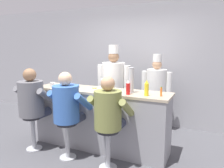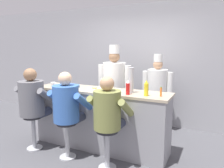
{
  "view_description": "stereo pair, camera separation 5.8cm",
  "coord_description": "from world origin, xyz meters",
  "px_view_note": "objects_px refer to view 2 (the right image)",
  "views": [
    {
      "loc": [
        1.73,
        -2.92,
        1.75
      ],
      "look_at": [
        0.25,
        0.26,
        1.16
      ],
      "focal_mm": 35.0,
      "sensor_mm": 36.0,
      "label": 1
    },
    {
      "loc": [
        1.79,
        -2.9,
        1.75
      ],
      "look_at": [
        0.25,
        0.26,
        1.16
      ],
      "focal_mm": 35.0,
      "sensor_mm": 36.0,
      "label": 2
    }
  ],
  "objects_px": {
    "breakfast_plate": "(94,89)",
    "diner_seated_blue": "(67,105)",
    "coffee_mug_white": "(53,85)",
    "water_pitcher_clear": "(105,85)",
    "diner_seated_olive": "(108,112)",
    "cup_stack_steel": "(131,80)",
    "ketchup_bottle_red": "(128,88)",
    "diner_seated_grey": "(33,100)",
    "mustard_bottle_yellow": "(146,89)",
    "hot_sauce_bottle_orange": "(161,92)",
    "cook_in_whites_far": "(157,90)",
    "cereal_bowl": "(76,86)",
    "cook_in_whites_near": "(114,86)"
  },
  "relations": [
    {
      "from": "diner_seated_grey",
      "to": "diner_seated_olive",
      "type": "height_order",
      "value": "diner_seated_grey"
    },
    {
      "from": "coffee_mug_white",
      "to": "diner_seated_grey",
      "type": "height_order",
      "value": "diner_seated_grey"
    },
    {
      "from": "ketchup_bottle_red",
      "to": "breakfast_plate",
      "type": "bearing_deg",
      "value": 170.05
    },
    {
      "from": "cereal_bowl",
      "to": "cook_in_whites_far",
      "type": "distance_m",
      "value": 1.69
    },
    {
      "from": "cup_stack_steel",
      "to": "diner_seated_blue",
      "type": "relative_size",
      "value": 0.29
    },
    {
      "from": "mustard_bottle_yellow",
      "to": "breakfast_plate",
      "type": "bearing_deg",
      "value": 175.14
    },
    {
      "from": "ketchup_bottle_red",
      "to": "hot_sauce_bottle_orange",
      "type": "relative_size",
      "value": 1.58
    },
    {
      "from": "ketchup_bottle_red",
      "to": "diner_seated_grey",
      "type": "bearing_deg",
      "value": -166.6
    },
    {
      "from": "mustard_bottle_yellow",
      "to": "diner_seated_blue",
      "type": "bearing_deg",
      "value": -160.11
    },
    {
      "from": "diner_seated_blue",
      "to": "cook_in_whites_far",
      "type": "bearing_deg",
      "value": 60.68
    },
    {
      "from": "coffee_mug_white",
      "to": "diner_seated_olive",
      "type": "distance_m",
      "value": 1.35
    },
    {
      "from": "coffee_mug_white",
      "to": "cook_in_whites_near",
      "type": "bearing_deg",
      "value": 47.54
    },
    {
      "from": "diner_seated_blue",
      "to": "cook_in_whites_near",
      "type": "bearing_deg",
      "value": 79.27
    },
    {
      "from": "breakfast_plate",
      "to": "coffee_mug_white",
      "type": "relative_size",
      "value": 1.82
    },
    {
      "from": "coffee_mug_white",
      "to": "cup_stack_steel",
      "type": "distance_m",
      "value": 1.44
    },
    {
      "from": "mustard_bottle_yellow",
      "to": "diner_seated_grey",
      "type": "bearing_deg",
      "value": -167.52
    },
    {
      "from": "diner_seated_blue",
      "to": "cook_in_whites_far",
      "type": "height_order",
      "value": "cook_in_whites_far"
    },
    {
      "from": "ketchup_bottle_red",
      "to": "cup_stack_steel",
      "type": "height_order",
      "value": "cup_stack_steel"
    },
    {
      "from": "ketchup_bottle_red",
      "to": "cook_in_whites_near",
      "type": "xyz_separation_m",
      "value": [
        -0.63,
        0.84,
        -0.15
      ]
    },
    {
      "from": "cup_stack_steel",
      "to": "diner_seated_blue",
      "type": "xyz_separation_m",
      "value": [
        -0.86,
        -0.51,
        -0.39
      ]
    },
    {
      "from": "breakfast_plate",
      "to": "diner_seated_blue",
      "type": "bearing_deg",
      "value": -112.39
    },
    {
      "from": "diner_seated_olive",
      "to": "cup_stack_steel",
      "type": "bearing_deg",
      "value": 74.31
    },
    {
      "from": "water_pitcher_clear",
      "to": "breakfast_plate",
      "type": "relative_size",
      "value": 0.87
    },
    {
      "from": "cook_in_whites_near",
      "to": "cook_in_whites_far",
      "type": "relative_size",
      "value": 1.11
    },
    {
      "from": "cup_stack_steel",
      "to": "diner_seated_grey",
      "type": "relative_size",
      "value": 0.29
    },
    {
      "from": "water_pitcher_clear",
      "to": "mustard_bottle_yellow",
      "type": "bearing_deg",
      "value": -1.26
    },
    {
      "from": "diner_seated_grey",
      "to": "cook_in_whites_near",
      "type": "bearing_deg",
      "value": 52.12
    },
    {
      "from": "mustard_bottle_yellow",
      "to": "cook_in_whites_near",
      "type": "bearing_deg",
      "value": 138.38
    },
    {
      "from": "mustard_bottle_yellow",
      "to": "cereal_bowl",
      "type": "distance_m",
      "value": 1.36
    },
    {
      "from": "ketchup_bottle_red",
      "to": "water_pitcher_clear",
      "type": "height_order",
      "value": "ketchup_bottle_red"
    },
    {
      "from": "cereal_bowl",
      "to": "cup_stack_steel",
      "type": "bearing_deg",
      "value": -1.39
    },
    {
      "from": "mustard_bottle_yellow",
      "to": "water_pitcher_clear",
      "type": "xyz_separation_m",
      "value": [
        -0.71,
        0.02,
        -0.01
      ]
    },
    {
      "from": "hot_sauce_bottle_orange",
      "to": "cook_in_whites_near",
      "type": "relative_size",
      "value": 0.08
    },
    {
      "from": "cup_stack_steel",
      "to": "cook_in_whites_far",
      "type": "xyz_separation_m",
      "value": [
        0.11,
        1.22,
        -0.35
      ]
    },
    {
      "from": "hot_sauce_bottle_orange",
      "to": "diner_seated_grey",
      "type": "distance_m",
      "value": 2.13
    },
    {
      "from": "ketchup_bottle_red",
      "to": "mustard_bottle_yellow",
      "type": "distance_m",
      "value": 0.28
    },
    {
      "from": "breakfast_plate",
      "to": "cook_in_whites_near",
      "type": "distance_m",
      "value": 0.73
    },
    {
      "from": "ketchup_bottle_red",
      "to": "diner_seated_olive",
      "type": "height_order",
      "value": "diner_seated_olive"
    },
    {
      "from": "diner_seated_olive",
      "to": "cook_in_whites_far",
      "type": "height_order",
      "value": "cook_in_whites_far"
    },
    {
      "from": "cereal_bowl",
      "to": "water_pitcher_clear",
      "type": "bearing_deg",
      "value": -9.36
    },
    {
      "from": "diner_seated_grey",
      "to": "cook_in_whites_far",
      "type": "xyz_separation_m",
      "value": [
        1.69,
        1.73,
        0.02
      ]
    },
    {
      "from": "hot_sauce_bottle_orange",
      "to": "diner_seated_olive",
      "type": "bearing_deg",
      "value": -143.16
    },
    {
      "from": "ketchup_bottle_red",
      "to": "coffee_mug_white",
      "type": "distance_m",
      "value": 1.43
    },
    {
      "from": "coffee_mug_white",
      "to": "diner_seated_blue",
      "type": "bearing_deg",
      "value": -31.26
    },
    {
      "from": "ketchup_bottle_red",
      "to": "mustard_bottle_yellow",
      "type": "bearing_deg",
      "value": 7.24
    },
    {
      "from": "mustard_bottle_yellow",
      "to": "coffee_mug_white",
      "type": "bearing_deg",
      "value": -177.75
    },
    {
      "from": "mustard_bottle_yellow",
      "to": "cook_in_whites_near",
      "type": "distance_m",
      "value": 1.22
    },
    {
      "from": "cereal_bowl",
      "to": "diner_seated_grey",
      "type": "height_order",
      "value": "diner_seated_grey"
    },
    {
      "from": "water_pitcher_clear",
      "to": "coffee_mug_white",
      "type": "distance_m",
      "value": 1.0
    },
    {
      "from": "breakfast_plate",
      "to": "diner_seated_blue",
      "type": "distance_m",
      "value": 0.57
    }
  ]
}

